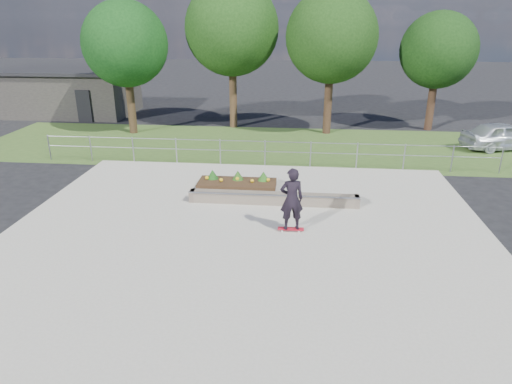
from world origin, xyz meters
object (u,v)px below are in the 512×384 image
grind_ledge (273,198)px  planter_bed (237,183)px  parked_car (503,136)px  skateboarder (292,199)px

grind_ledge → planter_bed: (-1.50, 1.54, -0.02)m
planter_bed → parked_car: size_ratio=0.74×
skateboarder → parked_car: size_ratio=0.51×
planter_bed → skateboarder: 4.35m
grind_ledge → parked_car: (10.95, 8.44, 0.42)m
parked_car → planter_bed: bearing=104.3°
planter_bed → parked_car: bearing=29.0°
grind_ledge → planter_bed: planter_bed is taller
skateboarder → parked_car: skateboarder is taller
planter_bed → parked_car: (12.45, 6.91, 0.44)m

